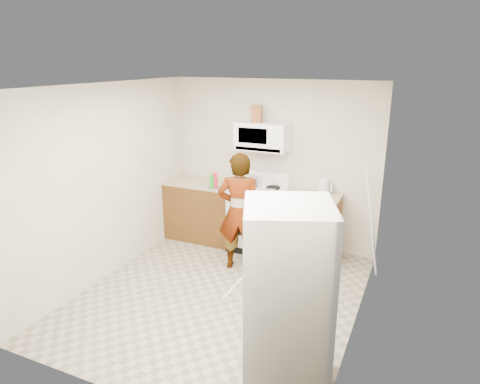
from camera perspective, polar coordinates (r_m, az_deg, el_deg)
The scene contains 20 objects.
floor at distance 5.40m, azimuth -2.63°, elevation -13.55°, with size 3.60×3.60×0.00m, color gray.
back_wall at distance 6.46m, azimuth 4.36°, elevation 3.69°, with size 3.20×0.02×2.50m, color beige.
right_wall at distance 4.43m, azimuth 15.90°, elevation -3.44°, with size 0.02×3.60×2.50m, color beige.
cabinet_left at distance 6.84m, azimuth -4.88°, elevation -2.54°, with size 1.12×0.62×0.90m, color #552D14.
counter_left at distance 6.70m, azimuth -4.98°, elevation 1.22°, with size 1.14×0.64×0.04m, color tan.
cabinet_right at distance 6.24m, azimuth 9.14°, elevation -4.71°, with size 0.80×0.62×0.90m, color #552D14.
counter_right at distance 6.08m, azimuth 9.35°, elevation -0.63°, with size 0.82×0.64×0.04m, color tan.
gas_range at distance 6.45m, azimuth 2.43°, elevation -3.43°, with size 0.76×0.65×1.13m.
microwave at distance 6.24m, azimuth 3.01°, elevation 7.44°, with size 0.76×0.38×0.40m, color white.
person at distance 5.72m, azimuth -0.06°, elevation -2.69°, with size 0.59×0.39×1.62m, color tan.
fridge at distance 3.67m, azimuth 6.19°, elevation -14.30°, with size 0.70×0.70×1.70m, color beige.
kettle at distance 6.18m, azimuth 11.12°, elevation 0.68°, with size 0.16×0.16×0.19m, color silver.
jug at distance 6.20m, azimuth 2.24°, elevation 10.37°, with size 0.14×0.14×0.24m, color brown.
saucepan at distance 6.44m, azimuth 1.41°, elevation 1.55°, with size 0.23×0.23×0.13m, color #B6B6BB.
tray at distance 6.11m, azimuth 3.56°, elevation 0.02°, with size 0.25×0.16×0.05m, color white.
bottle_spray at distance 6.33m, azimuth -3.38°, elevation 1.52°, with size 0.07×0.07×0.23m, color red.
bottle_hot_sauce at distance 6.42m, azimuth -3.20°, elevation 1.48°, with size 0.05×0.05×0.17m, color orange.
bottle_green_cap at distance 6.31m, azimuth -3.74°, elevation 1.35°, with size 0.06×0.06×0.20m, color #1C931A.
pot_lid at distance 6.36m, azimuth -3.39°, elevation 0.60°, with size 0.23×0.23×0.01m, color silver.
broom at distance 5.73m, azimuth 17.15°, elevation -4.19°, with size 0.03×0.03×1.48m, color silver.
Camera 1 is at (2.11, -4.13, 2.77)m, focal length 32.00 mm.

